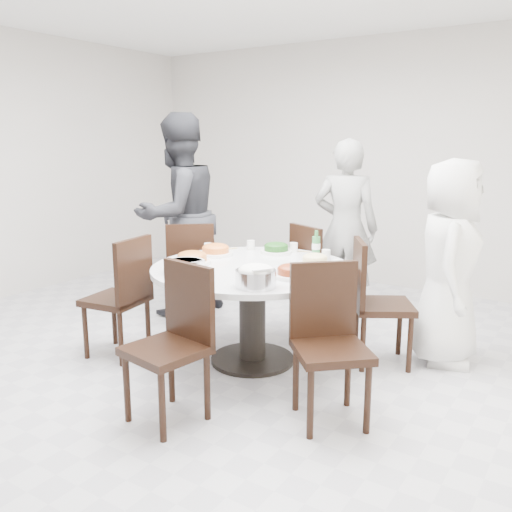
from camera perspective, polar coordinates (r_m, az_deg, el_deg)
The scene contains 22 objects.
floor at distance 4.17m, azimuth -4.70°, elevation -11.52°, with size 6.00×6.00×0.01m, color silver.
wall_back at distance 6.45m, azimuth 11.94°, elevation 9.51°, with size 6.00×0.01×2.80m, color beige.
dining_table at distance 4.12m, azimuth -0.38°, elevation -6.18°, with size 1.50×1.50×0.75m, color silver.
chair_ne at distance 4.18m, azimuth 13.27°, elevation -4.84°, with size 0.42×0.42×0.95m, color black.
chair_n at distance 4.86m, azimuth 6.93°, elevation -2.19°, with size 0.42×0.42×0.95m, color black.
chair_nw at distance 5.04m, azimuth -6.93°, elevation -1.67°, with size 0.42×0.42×0.95m, color black.
chair_sw at distance 4.36m, azimuth -14.57°, elevation -4.17°, with size 0.42×0.42×0.95m, color black.
chair_s at distance 3.29m, azimuth -9.50°, elevation -9.37°, with size 0.42×0.42×0.95m, color black.
chair_se at distance 3.27m, azimuth 7.96°, elevation -9.48°, with size 0.42×0.42×0.95m, color black.
diner_right at distance 4.28m, azimuth 19.67°, elevation -0.71°, with size 0.75×0.49×1.54m, color silver.
diner_middle at distance 5.23m, azimuth 9.41°, elevation 2.87°, with size 0.61×0.40×1.68m, color black.
diner_left at distance 5.26m, azimuth -8.17°, elevation 4.26°, with size 0.93×0.73×1.92m, color black.
dish_greens at distance 4.47m, azimuth 2.14°, elevation 0.69°, with size 0.26×0.26×0.07m, color white.
dish_pale at distance 4.07m, azimuth 6.21°, elevation -0.56°, with size 0.24×0.24×0.06m, color white.
dish_orange at distance 4.41m, azimuth -4.28°, elevation 0.56°, with size 0.28×0.28×0.08m, color white.
dish_redbrown at distance 3.70m, azimuth 3.84°, elevation -1.79°, with size 0.26×0.26×0.07m, color white.
dish_tofu at distance 4.13m, azimuth -6.74°, elevation -0.30°, with size 0.29×0.29×0.07m, color white.
rice_bowl at distance 3.45m, azimuth -0.03°, elevation -2.38°, with size 0.26×0.26×0.11m, color silver.
soup_bowl at distance 3.85m, azimuth -7.51°, elevation -1.13°, with size 0.28×0.28×0.09m, color white.
beverage_bottle at distance 4.31m, azimuth 6.35°, elevation 1.23°, with size 0.06×0.06×0.22m, color #2E743A.
tea_cups at distance 4.53m, azimuth 4.17°, elevation 0.91°, with size 0.07×0.07×0.08m, color white.
chopsticks at distance 4.57m, azimuth 4.06°, elevation 0.58°, with size 0.24×0.04×0.01m, color tan, non-canonical shape.
Camera 1 is at (2.37, -2.99, 1.68)m, focal length 38.00 mm.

